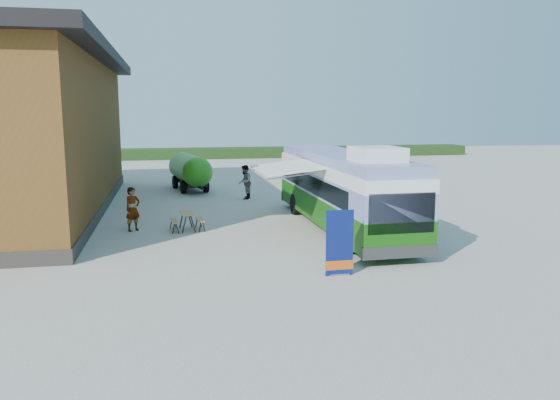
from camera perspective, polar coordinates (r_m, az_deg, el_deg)
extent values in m
plane|color=#BCB7AD|center=(18.22, -0.24, -5.66)|extent=(100.00, 100.00, 0.00)
cube|color=brown|center=(28.18, -26.18, 5.90)|extent=(8.00, 20.00, 7.00)
cube|color=black|center=(28.27, -26.74, 13.50)|extent=(9.60, 21.20, 0.50)
cube|color=#332D28|center=(28.50, -25.72, -0.62)|extent=(8.10, 20.10, 0.50)
cube|color=#264419|center=(56.59, 0.14, 5.03)|extent=(40.00, 3.00, 1.00)
cube|color=#176310|center=(22.08, 6.38, -0.79)|extent=(2.49, 11.45, 1.05)
cube|color=#7986BD|center=(21.94, 6.43, 1.66)|extent=(2.49, 11.45, 0.86)
cube|color=black|center=(22.05, 3.12, 1.74)|extent=(0.13, 9.53, 0.67)
cube|color=black|center=(22.78, 8.87, 1.89)|extent=(0.13, 9.53, 0.67)
cube|color=white|center=(21.86, 6.46, 3.33)|extent=(2.49, 11.45, 0.43)
cube|color=#7986BD|center=(21.82, 6.48, 4.39)|extent=(2.34, 11.26, 0.38)
cube|color=white|center=(18.40, 10.09, 4.74)|extent=(1.54, 1.73, 0.48)
cube|color=black|center=(16.73, 12.59, -1.38)|extent=(2.14, 0.08, 1.24)
cube|color=#2D2D2D|center=(17.03, 12.38, -5.29)|extent=(2.43, 0.22, 0.38)
cube|color=#2D2D2D|center=(27.47, 2.66, 0.43)|extent=(2.43, 0.22, 0.38)
cylinder|color=black|center=(18.29, 6.95, -4.13)|extent=(0.29, 0.96, 0.95)
cylinder|color=black|center=(19.08, 13.06, -3.74)|extent=(0.29, 0.96, 0.95)
cylinder|color=black|center=(25.01, 1.62, -0.44)|extent=(0.29, 0.96, 0.95)
cylinder|color=black|center=(25.60, 6.29, -0.27)|extent=(0.29, 0.96, 0.95)
cube|color=white|center=(21.23, 0.77, 3.46)|extent=(2.38, 3.79, 0.30)
cube|color=#A5A8AD|center=(21.50, 3.84, 3.98)|extent=(0.19, 4.07, 0.15)
cylinder|color=#A5A8AD|center=(19.70, 1.80, 2.71)|extent=(2.45, 0.07, 0.31)
cylinder|color=#A5A8AD|center=(22.78, -0.12, 3.60)|extent=(2.45, 0.07, 0.31)
cube|color=#0B1659|center=(15.75, 6.25, -4.49)|extent=(0.82, 0.04, 1.93)
cube|color=#C55112|center=(15.92, 6.21, -6.78)|extent=(0.84, 0.04, 0.27)
cube|color=#A5A8AD|center=(16.00, 6.19, -7.74)|extent=(0.58, 0.19, 0.06)
cylinder|color=#A5A8AD|center=(15.77, 6.23, -4.47)|extent=(0.02, 0.02, 1.93)
cube|color=#A67F4E|center=(21.92, -9.70, -1.36)|extent=(0.57, 1.16, 0.04)
cube|color=#A67F4E|center=(21.92, -11.02, -2.14)|extent=(0.34, 1.14, 0.03)
cube|color=#A67F4E|center=(22.04, -8.36, -2.01)|extent=(0.34, 1.14, 0.03)
cube|color=black|center=(21.52, -9.96, -2.53)|extent=(0.05, 0.05, 0.69)
cube|color=black|center=(21.56, -9.08, -2.48)|extent=(0.05, 0.05, 0.69)
cube|color=black|center=(22.43, -10.26, -2.06)|extent=(0.05, 0.05, 0.69)
cube|color=black|center=(22.46, -9.41, -2.01)|extent=(0.05, 0.05, 0.69)
imported|color=#999999|center=(22.28, -15.13, -0.93)|extent=(0.76, 0.71, 1.75)
imported|color=#999999|center=(29.39, -3.69, 1.88)|extent=(0.93, 1.06, 1.84)
cylinder|color=#2C8418|center=(33.02, -9.42, 3.24)|extent=(2.40, 4.08, 1.72)
sphere|color=#2C8418|center=(31.17, -8.62, 2.90)|extent=(1.72, 1.72, 1.72)
sphere|color=#2C8418|center=(34.88, -10.13, 3.53)|extent=(1.72, 1.72, 1.72)
cube|color=black|center=(33.11, -9.38, 1.92)|extent=(1.88, 4.16, 0.19)
cube|color=black|center=(30.72, -8.33, 1.29)|extent=(0.33, 1.15, 0.10)
cylinder|color=black|center=(31.87, -10.08, 1.36)|extent=(0.38, 0.80, 0.76)
cylinder|color=black|center=(32.18, -7.75, 1.49)|extent=(0.38, 0.80, 0.76)
cylinder|color=black|center=(34.10, -10.91, 1.85)|extent=(0.38, 0.80, 0.76)
cylinder|color=black|center=(34.39, -8.72, 1.97)|extent=(0.38, 0.80, 0.76)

